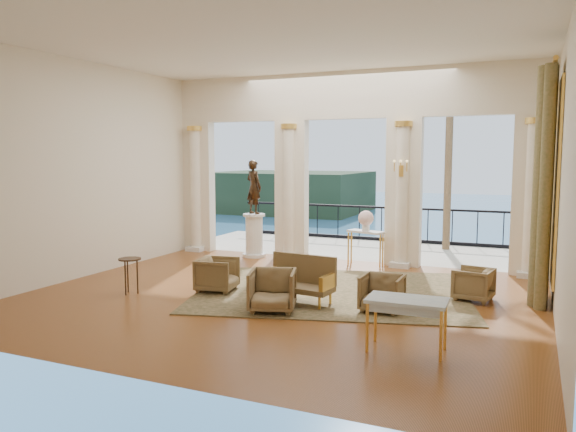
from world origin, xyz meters
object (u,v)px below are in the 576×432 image
at_px(armchair_a, 272,288).
at_px(console_table, 366,237).
at_px(pedestal, 254,236).
at_px(side_table, 130,263).
at_px(armchair_d, 217,273).
at_px(settee, 300,279).
at_px(statue, 254,187).
at_px(armchair_c, 473,283).
at_px(armchair_b, 382,291).
at_px(game_table, 407,304).

bearing_deg(armchair_a, console_table, 67.75).
distance_m(pedestal, side_table, 4.35).
xyz_separation_m(armchair_d, settee, (1.72, -0.10, 0.05)).
bearing_deg(side_table, statue, 85.35).
bearing_deg(armchair_c, armchair_d, -64.54).
bearing_deg(settee, pedestal, 134.06).
distance_m(armchair_b, side_table, 4.61).
xyz_separation_m(armchair_a, armchair_c, (2.95, 2.04, -0.06)).
relative_size(armchair_b, armchair_c, 1.05).
xyz_separation_m(pedestal, console_table, (2.88, 0.05, 0.15)).
height_order(armchair_a, settee, settee).
height_order(armchair_c, armchair_d, armchair_d).
bearing_deg(armchair_c, side_table, -60.76).
height_order(pedestal, console_table, pedestal).
distance_m(armchair_d, console_table, 4.04).
height_order(settee, pedestal, pedestal).
bearing_deg(armchair_a, armchair_d, 134.13).
xyz_separation_m(armchair_a, armchair_b, (1.65, 0.71, -0.04)).
xyz_separation_m(armchair_a, pedestal, (-2.55, 4.33, 0.14)).
bearing_deg(game_table, armchair_a, 155.65).
bearing_deg(pedestal, armchair_b, -40.79).
xyz_separation_m(settee, console_table, (0.13, 3.67, 0.26)).
bearing_deg(armchair_a, statue, 102.51).
xyz_separation_m(armchair_a, game_table, (2.41, -1.01, 0.25)).
distance_m(armchair_c, armchair_d, 4.64).
height_order(statue, side_table, statue).
relative_size(statue, side_table, 2.01).
xyz_separation_m(armchair_c, console_table, (-2.62, 2.34, 0.35)).
bearing_deg(statue, settee, 152.03).
bearing_deg(armchair_a, armchair_c, 16.79).
xyz_separation_m(armchair_a, settee, (0.20, 0.71, 0.03)).
bearing_deg(settee, console_table, 94.88).
distance_m(armchair_d, pedestal, 3.68).
bearing_deg(settee, statue, 134.06).
bearing_deg(console_table, side_table, -107.67).
relative_size(armchair_b, side_table, 1.01).
bearing_deg(side_table, armchair_c, 19.26).
bearing_deg(game_table, armchair_c, 78.29).
distance_m(game_table, pedestal, 7.28).
distance_m(armchair_a, console_table, 4.40).
bearing_deg(statue, armchair_b, 164.10).
bearing_deg(armchair_b, console_table, 109.84).
bearing_deg(armchair_d, game_table, -124.77).
bearing_deg(armchair_d, armchair_b, -101.76).
relative_size(armchair_d, game_table, 0.68).
distance_m(armchair_a, pedestal, 5.03).
bearing_deg(game_table, statue, 131.21).
bearing_deg(game_table, armchair_b, 112.16).
height_order(armchair_c, settee, settee).
relative_size(armchair_b, settee, 0.52).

